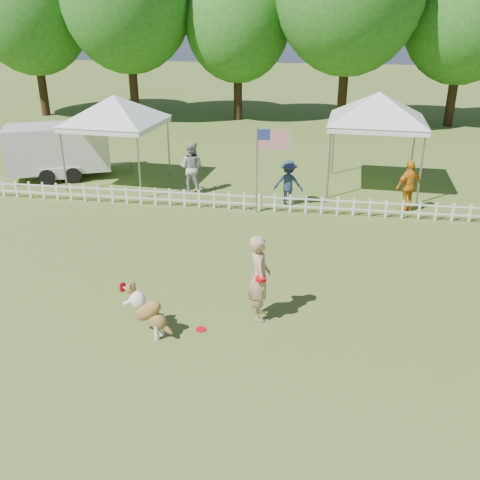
{
  "coord_description": "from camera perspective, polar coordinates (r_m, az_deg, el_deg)",
  "views": [
    {
      "loc": [
        2.24,
        -9.25,
        6.01
      ],
      "look_at": [
        0.42,
        2.0,
        1.1
      ],
      "focal_mm": 40.0,
      "sensor_mm": 36.0,
      "label": 1
    }
  ],
  "objects": [
    {
      "name": "spectator_c",
      "position": [
        17.96,
        17.56,
        5.5
      ],
      "size": [
        1.05,
        0.9,
        1.69
      ],
      "primitive_type": "imported",
      "rotation": [
        0.0,
        0.0,
        3.74
      ],
      "color": "orange",
      "rests_on": "ground"
    },
    {
      "name": "spectator_b",
      "position": [
        17.83,
        5.18,
        6.08
      ],
      "size": [
        1.02,
        0.64,
        1.51
      ],
      "primitive_type": "imported",
      "rotation": [
        0.0,
        0.0,
        3.06
      ],
      "color": "navy",
      "rests_on": "ground"
    },
    {
      "name": "dog",
      "position": [
        10.8,
        -9.72,
        -7.5
      ],
      "size": [
        1.1,
        0.63,
        1.07
      ],
      "primitive_type": null,
      "rotation": [
        0.0,
        0.0,
        -0.29
      ],
      "color": "brown",
      "rests_on": "ground"
    },
    {
      "name": "canopy_tent_right",
      "position": [
        19.92,
        14.18,
        10.07
      ],
      "size": [
        3.42,
        3.42,
        3.37
      ],
      "primitive_type": null,
      "rotation": [
        0.0,
        0.0,
        -0.05
      ],
      "color": "white",
      "rests_on": "ground"
    },
    {
      "name": "ground",
      "position": [
        11.25,
        -3.8,
        -9.02
      ],
      "size": [
        120.0,
        120.0,
        0.0
      ],
      "primitive_type": "plane",
      "color": "#406620",
      "rests_on": "ground"
    },
    {
      "name": "handler",
      "position": [
        11.04,
        2.09,
        -4.04
      ],
      "size": [
        0.6,
        0.77,
        1.88
      ],
      "primitive_type": "imported",
      "rotation": [
        0.0,
        0.0,
        1.8
      ],
      "color": "tan",
      "rests_on": "ground"
    },
    {
      "name": "tree_far_left",
      "position": [
        35.69,
        -21.21,
        21.06
      ],
      "size": [
        6.6,
        6.6,
        11.0
      ],
      "primitive_type": null,
      "color": "#275F1B",
      "rests_on": "ground"
    },
    {
      "name": "flag_pole",
      "position": [
        16.88,
        1.79,
        7.35
      ],
      "size": [
        1.06,
        0.27,
        2.74
      ],
      "primitive_type": null,
      "rotation": [
        0.0,
        0.0,
        0.16
      ],
      "color": "gray",
      "rests_on": "ground"
    },
    {
      "name": "cargo_trailer",
      "position": [
        21.95,
        -18.77,
        8.98
      ],
      "size": [
        5.11,
        3.79,
        2.06
      ],
      "primitive_type": null,
      "rotation": [
        0.0,
        0.0,
        0.42
      ],
      "color": "silver",
      "rests_on": "ground"
    },
    {
      "name": "canopy_tent_left",
      "position": [
        20.32,
        -12.93,
        10.19
      ],
      "size": [
        3.31,
        3.31,
        3.19
      ],
      "primitive_type": null,
      "rotation": [
        0.0,
        0.0,
        -0.08
      ],
      "color": "white",
      "rests_on": "ground"
    },
    {
      "name": "spectator_a",
      "position": [
        19.07,
        -5.18,
        7.73
      ],
      "size": [
        0.97,
        0.8,
        1.83
      ],
      "primitive_type": "imported",
      "rotation": [
        0.0,
        0.0,
        3.02
      ],
      "color": "#A6A5AB",
      "rests_on": "ground"
    },
    {
      "name": "tree_center_right",
      "position": [
        30.26,
        11.56,
        23.44
      ],
      "size": [
        7.6,
        7.6,
        12.6
      ],
      "primitive_type": null,
      "color": "#275F1B",
      "rests_on": "ground"
    },
    {
      "name": "tree_center_left",
      "position": [
        32.2,
        -0.23,
        21.34
      ],
      "size": [
        6.0,
        6.0,
        9.8
      ],
      "primitive_type": null,
      "color": "#275F1B",
      "rests_on": "ground"
    },
    {
      "name": "tree_left",
      "position": [
        32.74,
        -11.87,
        22.85
      ],
      "size": [
        7.4,
        7.4,
        12.0
      ],
      "primitive_type": null,
      "color": "#275F1B",
      "rests_on": "ground"
    },
    {
      "name": "frisbee_on_turf",
      "position": [
        11.1,
        -4.18,
        -9.49
      ],
      "size": [
        0.28,
        0.28,
        0.02
      ],
      "primitive_type": "cylinder",
      "rotation": [
        0.0,
        0.0,
        0.43
      ],
      "color": "red",
      "rests_on": "ground"
    },
    {
      "name": "picket_fence",
      "position": [
        17.37,
        1.24,
        4.11
      ],
      "size": [
        22.0,
        0.08,
        0.6
      ],
      "primitive_type": null,
      "color": "white",
      "rests_on": "ground"
    },
    {
      "name": "tree_right",
      "position": [
        32.47,
        22.64,
        20.25
      ],
      "size": [
        6.2,
        6.2,
        10.4
      ],
      "primitive_type": null,
      "color": "#275F1B",
      "rests_on": "ground"
    }
  ]
}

